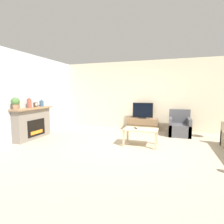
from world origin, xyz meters
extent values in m
plane|color=tan|center=(0.00, 0.00, 0.00)|extent=(24.00, 24.00, 0.00)
cube|color=beige|center=(0.00, 2.53, 1.35)|extent=(12.00, 0.06, 2.70)
cube|color=silver|center=(-3.48, 0.00, 1.35)|extent=(0.06, 12.00, 2.70)
cube|color=slate|center=(-3.31, 0.00, 0.48)|extent=(0.30, 1.34, 0.95)
cube|color=black|center=(-3.15, 0.00, 0.36)|extent=(0.01, 0.74, 0.52)
cube|color=orange|center=(-3.15, 0.00, 0.22)|extent=(0.01, 0.52, 0.10)
cube|color=#93704C|center=(-3.28, 0.00, 0.98)|extent=(0.42, 1.46, 0.05)
cylinder|color=beige|center=(-3.29, -0.44, 1.11)|extent=(0.11, 0.11, 0.22)
sphere|color=beige|center=(-3.29, -0.44, 1.23)|extent=(0.06, 0.06, 0.06)
cylinder|color=#994C3D|center=(-3.29, -0.11, 1.14)|extent=(0.13, 0.13, 0.27)
sphere|color=#994C3D|center=(-3.29, -0.11, 1.28)|extent=(0.07, 0.07, 0.07)
cylinder|color=#385670|center=(-3.29, 0.44, 1.10)|extent=(0.13, 0.13, 0.19)
sphere|color=#385670|center=(-3.29, 0.44, 1.20)|extent=(0.07, 0.07, 0.07)
cube|color=brown|center=(-3.29, 0.15, 1.08)|extent=(0.07, 0.11, 0.15)
cylinder|color=white|center=(-3.25, 0.15, 1.09)|extent=(0.00, 0.08, 0.08)
cylinder|color=#936B4C|center=(-3.29, -0.62, 1.07)|extent=(0.16, 0.16, 0.14)
sphere|color=#477038|center=(-3.29, -0.62, 1.23)|extent=(0.22, 0.22, 0.22)
cube|color=brown|center=(-0.13, 2.25, 0.24)|extent=(1.14, 0.42, 0.48)
cube|color=black|center=(-0.13, 2.04, 0.24)|extent=(1.12, 0.01, 0.01)
cube|color=black|center=(-0.13, 2.25, 0.50)|extent=(0.27, 0.18, 0.04)
cube|color=black|center=(-0.13, 2.25, 0.80)|extent=(0.77, 0.03, 0.56)
cube|color=black|center=(-0.13, 2.24, 0.80)|extent=(0.71, 0.01, 0.50)
cube|color=#4C4C51|center=(1.19, 1.87, 0.20)|extent=(0.70, 0.76, 0.40)
cube|color=#4C4C51|center=(1.19, 2.18, 0.64)|extent=(0.70, 0.14, 0.48)
cube|color=#4C4C51|center=(0.89, 1.87, 0.31)|extent=(0.10, 0.76, 0.62)
cube|color=#4C4C51|center=(1.49, 1.87, 0.31)|extent=(0.10, 0.76, 0.62)
cube|color=#CCB289|center=(0.11, 0.33, 0.46)|extent=(0.93, 0.56, 0.03)
cube|color=#CCB289|center=(-0.32, 0.09, 0.22)|extent=(0.05, 0.05, 0.44)
cube|color=#CCB289|center=(0.53, 0.09, 0.22)|extent=(0.05, 0.05, 0.44)
cube|color=#CCB289|center=(-0.32, 0.57, 0.22)|extent=(0.05, 0.05, 0.44)
cube|color=#CCB289|center=(0.53, 0.57, 0.22)|extent=(0.05, 0.05, 0.44)
cube|color=black|center=(-0.04, 0.34, 0.48)|extent=(0.11, 0.15, 0.02)
camera|label=1|loc=(0.83, -4.43, 1.48)|focal=28.00mm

